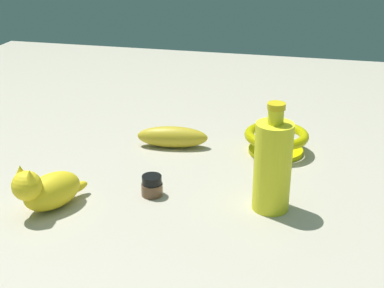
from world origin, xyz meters
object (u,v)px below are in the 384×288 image
(bottle_tall, at_px, (273,165))
(cat_figurine, at_px, (46,189))
(nail_polish_jar, at_px, (152,186))
(banana, at_px, (172,137))
(bowl, at_px, (276,139))

(bottle_tall, distance_m, cat_figurine, 0.39)
(nail_polish_jar, bearing_deg, bottle_tall, 90.81)
(nail_polish_jar, height_order, bottle_tall, bottle_tall)
(banana, distance_m, nail_polish_jar, 0.23)
(banana, bearing_deg, nail_polish_jar, -92.40)
(nail_polish_jar, xyz_separation_m, cat_figurine, (0.09, -0.16, 0.02))
(bowl, bearing_deg, banana, -84.09)
(cat_figurine, bearing_deg, nail_polish_jar, 120.23)
(bowl, bearing_deg, cat_figurine, -46.75)
(nail_polish_jar, distance_m, cat_figurine, 0.19)
(banana, distance_m, bottle_tall, 0.33)
(bowl, relative_size, bottle_tall, 0.71)
(bowl, relative_size, cat_figurine, 1.00)
(bowl, bearing_deg, bottle_tall, 3.32)
(bowl, relative_size, nail_polish_jar, 3.50)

